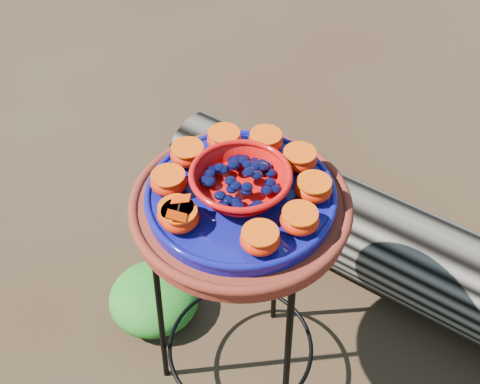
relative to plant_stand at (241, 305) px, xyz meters
The scene contains 20 objects.
ground 0.35m from the plant_stand, ahead, with size 60.00×60.00×0.00m, color #311B0F.
plant_stand is the anchor object (origin of this frame).
terracotta_saucer 0.37m from the plant_stand, ahead, with size 0.46×0.46×0.04m, color maroon.
cobalt_plate 0.40m from the plant_stand, ahead, with size 0.40×0.40×0.03m, color #050848.
red_bowl 0.44m from the plant_stand, ahead, with size 0.20×0.20×0.06m, color #C10B08, non-canonical shape.
glass_gems 0.48m from the plant_stand, ahead, with size 0.15×0.15×0.03m, color black, non-canonical shape.
orange_half_0 0.46m from the plant_stand, 114.65° to the right, with size 0.08×0.08×0.04m, color #C01204.
orange_half_1 0.46m from the plant_stand, 47.53° to the right, with size 0.08×0.08×0.04m, color #C01204.
orange_half_2 0.46m from the plant_stand, 11.53° to the right, with size 0.08×0.08×0.04m, color #C01204.
orange_half_3 0.46m from the plant_stand, 24.47° to the left, with size 0.08×0.08×0.04m, color #C01204.
orange_half_4 0.46m from the plant_stand, 60.47° to the left, with size 0.08×0.08×0.04m, color #C01204.
orange_half_5 0.46m from the plant_stand, 96.47° to the left, with size 0.08×0.08×0.04m, color #C01204.
orange_half_6 0.46m from the plant_stand, 132.47° to the left, with size 0.08×0.08×0.04m, color #C01204.
orange_half_7 0.46m from the plant_stand, 168.47° to the left, with size 0.08×0.08×0.04m, color #C01204.
orange_half_8 0.46m from the plant_stand, 155.53° to the right, with size 0.08×0.08×0.04m, color #C01204.
orange_half_9 0.46m from the plant_stand, 119.53° to the right, with size 0.08×0.08×0.04m, color #C01204.
butterfly 0.49m from the plant_stand, 114.65° to the right, with size 0.08×0.05×0.01m, color #C02800, non-canonical shape.
driftwood_log 0.63m from the plant_stand, 65.42° to the left, with size 1.62×0.43×0.30m, color black, non-canonical shape.
foliage_left 0.45m from the plant_stand, 169.64° to the left, with size 0.29×0.29×0.14m, color #155715.
foliage_back 0.68m from the plant_stand, 106.65° to the left, with size 0.31×0.31×0.15m, color #155715.
Camera 1 is at (0.41, -0.77, 1.65)m, focal length 45.00 mm.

